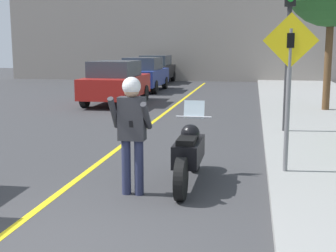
# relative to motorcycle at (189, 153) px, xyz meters

# --- Properties ---
(ground_plane) EXTENTS (80.00, 80.00, 0.00)m
(ground_plane) POSITION_rel_motorcycle_xyz_m (-1.31, -2.83, -0.51)
(ground_plane) COLOR #38383A
(road_center_line) EXTENTS (0.12, 36.00, 0.01)m
(road_center_line) POSITION_rel_motorcycle_xyz_m (-1.91, 3.17, -0.51)
(road_center_line) COLOR yellow
(road_center_line) RESTS_ON ground
(building_backdrop) EXTENTS (28.00, 1.20, 9.55)m
(building_backdrop) POSITION_rel_motorcycle_xyz_m (-1.31, 23.17, 4.27)
(building_backdrop) COLOR gray
(building_backdrop) RESTS_ON ground
(motorcycle) EXTENTS (0.62, 2.34, 1.31)m
(motorcycle) POSITION_rel_motorcycle_xyz_m (0.00, 0.00, 0.00)
(motorcycle) COLOR black
(motorcycle) RESTS_ON ground
(person_biker) EXTENTS (0.59, 0.49, 1.80)m
(person_biker) POSITION_rel_motorcycle_xyz_m (-0.77, -0.73, 0.60)
(person_biker) COLOR #282D4C
(person_biker) RESTS_ON ground
(crossing_sign) EXTENTS (0.91, 0.08, 2.66)m
(crossing_sign) POSITION_rel_motorcycle_xyz_m (1.59, 0.60, 1.22)
(crossing_sign) COLOR slate
(crossing_sign) RESTS_ON sidewalk_curb
(traffic_light) EXTENTS (0.26, 0.30, 3.82)m
(traffic_light) POSITION_rel_motorcycle_xyz_m (1.82, 4.55, 2.27)
(traffic_light) COLOR #2D2D30
(traffic_light) RESTS_ON sidewalk_curb
(parked_car_red) EXTENTS (1.88, 4.20, 1.68)m
(parked_car_red) POSITION_rel_motorcycle_xyz_m (-4.26, 10.15, 0.34)
(parked_car_red) COLOR black
(parked_car_red) RESTS_ON ground
(parked_car_blue) EXTENTS (1.88, 4.20, 1.68)m
(parked_car_blue) POSITION_rel_motorcycle_xyz_m (-4.41, 15.51, 0.34)
(parked_car_blue) COLOR black
(parked_car_blue) RESTS_ON ground
(parked_car_black) EXTENTS (1.88, 4.20, 1.68)m
(parked_car_black) POSITION_rel_motorcycle_xyz_m (-4.87, 20.81, 0.34)
(parked_car_black) COLOR black
(parked_car_black) RESTS_ON ground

